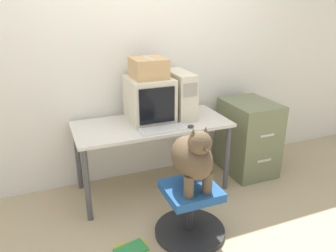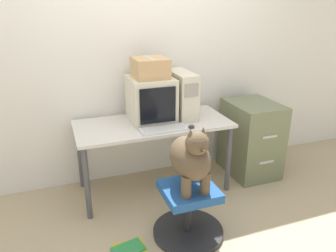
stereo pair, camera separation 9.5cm
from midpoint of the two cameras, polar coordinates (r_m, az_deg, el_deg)
The scene contains 12 objects.
ground_plane at distance 3.15m, azimuth -1.47°, elevation -13.65°, with size 12.00×12.00×0.00m, color tan.
wall_back at distance 3.33m, azimuth -6.21°, elevation 12.36°, with size 8.00×0.05×2.60m.
desk at distance 3.13m, azimuth -3.71°, elevation -0.84°, with size 1.46×0.66×0.71m.
crt_monitor at distance 3.10m, azimuth -4.13°, elevation 4.62°, with size 0.41×0.43×0.42m.
pc_tower at distance 3.22m, azimuth 1.23°, elevation 5.54°, with size 0.18×0.47×0.45m.
keyboard at distance 2.90m, azimuth -1.83°, elevation -0.60°, with size 0.42×0.15×0.03m.
computer_mouse at distance 2.97m, azimuth 3.05°, elevation -0.07°, with size 0.06×0.05×0.03m.
office_chair at distance 2.72m, azimuth 2.86°, elevation -14.81°, with size 0.57×0.57×0.44m.
dog at distance 2.45m, azimuth 3.24°, elevation -5.35°, with size 0.28×0.47×0.53m.
filing_cabinet at distance 3.66m, azimuth 13.04°, elevation -1.92°, with size 0.48×0.61×0.80m.
cardboard_box at distance 3.04m, azimuth -4.30°, elevation 10.05°, with size 0.30×0.32×0.18m.
book_stack_floor at distance 2.68m, azimuth -7.41°, elevation -20.71°, with size 0.27×0.20×0.04m.
Camera 1 is at (-0.94, -2.42, 1.79)m, focal length 35.00 mm.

